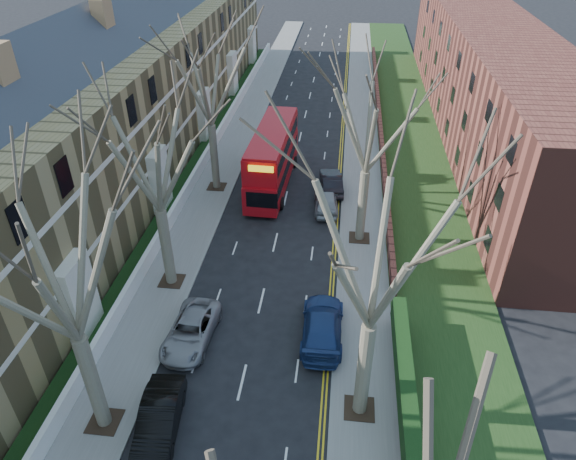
% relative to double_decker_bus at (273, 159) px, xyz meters
% --- Properties ---
extents(pavement_left, '(3.00, 102.00, 0.12)m').
position_rel_double_decker_bus_xyz_m(pavement_left, '(-4.72, 9.95, -2.22)').
color(pavement_left, slate).
rests_on(pavement_left, ground).
extents(pavement_right, '(3.00, 102.00, 0.12)m').
position_rel_double_decker_bus_xyz_m(pavement_right, '(7.28, 9.95, -2.22)').
color(pavement_right, slate).
rests_on(pavement_right, ground).
extents(terrace_left, '(9.70, 78.00, 13.60)m').
position_rel_double_decker_bus_xyz_m(terrace_left, '(-12.37, 1.95, 3.25)').
color(terrace_left, olive).
rests_on(terrace_left, ground).
extents(flats_right, '(13.97, 54.00, 10.00)m').
position_rel_double_decker_bus_xyz_m(flats_right, '(18.74, 13.95, 2.70)').
color(flats_right, brown).
rests_on(flats_right, ground).
extents(front_wall_left, '(0.30, 78.00, 1.00)m').
position_rel_double_decker_bus_xyz_m(front_wall_left, '(-6.37, 1.95, -1.66)').
color(front_wall_left, white).
rests_on(front_wall_left, ground).
extents(grass_verge_right, '(6.00, 102.00, 0.06)m').
position_rel_double_decker_bus_xyz_m(grass_verge_right, '(11.78, 9.95, -2.13)').
color(grass_verge_right, '#1B3613').
rests_on(grass_verge_right, ground).
extents(tree_left_mid, '(10.50, 10.50, 14.71)m').
position_rel_double_decker_bus_xyz_m(tree_left_mid, '(-4.42, -23.05, 7.28)').
color(tree_left_mid, '#675E49').
rests_on(tree_left_mid, ground).
extents(tree_left_far, '(10.15, 10.15, 14.22)m').
position_rel_double_decker_bus_xyz_m(tree_left_far, '(-4.42, -13.05, 6.96)').
color(tree_left_far, '#675E49').
rests_on(tree_left_far, ground).
extents(tree_left_dist, '(10.50, 10.50, 14.71)m').
position_rel_double_decker_bus_xyz_m(tree_left_dist, '(-4.42, -1.05, 7.28)').
color(tree_left_dist, '#675E49').
rests_on(tree_left_dist, ground).
extents(tree_right_mid, '(10.50, 10.50, 14.71)m').
position_rel_double_decker_bus_xyz_m(tree_right_mid, '(6.98, -21.05, 7.28)').
color(tree_right_mid, '#675E49').
rests_on(tree_right_mid, ground).
extents(tree_right_far, '(10.15, 10.15, 14.22)m').
position_rel_double_decker_bus_xyz_m(tree_right_far, '(6.98, -7.05, 6.96)').
color(tree_right_far, '#675E49').
rests_on(tree_right_far, ground).
extents(double_decker_bus, '(3.11, 11.17, 4.63)m').
position_rel_double_decker_bus_xyz_m(double_decker_bus, '(0.00, 0.00, 0.00)').
color(double_decker_bus, '#A50B12').
rests_on(double_decker_bus, ground).
extents(car_left_mid, '(2.08, 4.76, 1.52)m').
position_rel_double_decker_bus_xyz_m(car_left_mid, '(-1.79, -23.09, -1.52)').
color(car_left_mid, black).
rests_on(car_left_mid, ground).
extents(car_left_far, '(2.50, 4.95, 1.34)m').
position_rel_double_decker_bus_xyz_m(car_left_far, '(-1.91, -17.58, -1.61)').
color(car_left_far, gray).
rests_on(car_left_far, ground).
extents(car_right_near, '(2.28, 5.40, 1.56)m').
position_rel_double_decker_bus_xyz_m(car_right_near, '(4.98, -16.49, -1.50)').
color(car_right_near, navy).
rests_on(car_right_near, ground).
extents(car_right_mid, '(2.07, 4.44, 1.47)m').
position_rel_double_decker_bus_xyz_m(car_right_mid, '(4.48, -3.33, -1.55)').
color(car_right_mid, '#92959A').
rests_on(car_right_mid, ground).
extents(car_right_far, '(2.15, 4.62, 1.46)m').
position_rel_double_decker_bus_xyz_m(car_right_far, '(4.72, -0.30, -1.55)').
color(car_right_far, black).
rests_on(car_right_far, ground).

